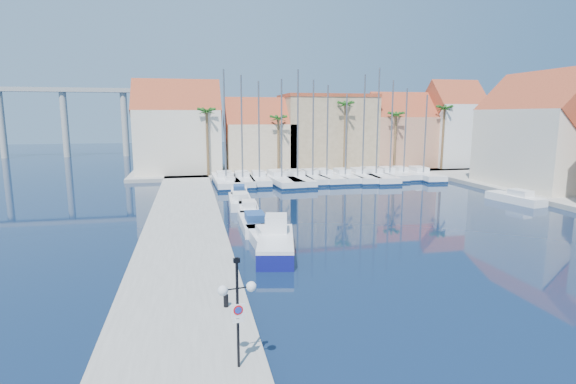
# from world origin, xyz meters

# --- Properties ---
(ground) EXTENTS (260.00, 260.00, 0.00)m
(ground) POSITION_xyz_m (0.00, 0.00, 0.00)
(ground) COLOR black
(ground) RESTS_ON ground
(quay_west) EXTENTS (6.00, 77.00, 0.50)m
(quay_west) POSITION_xyz_m (-9.00, 13.50, 0.25)
(quay_west) COLOR gray
(quay_west) RESTS_ON ground
(shore_north) EXTENTS (54.00, 16.00, 0.50)m
(shore_north) POSITION_xyz_m (10.00, 48.00, 0.25)
(shore_north) COLOR gray
(shore_north) RESTS_ON ground
(lamp_post) EXTENTS (1.29, 0.49, 3.83)m
(lamp_post) POSITION_xyz_m (-7.00, -7.32, 3.01)
(lamp_post) COLOR black
(lamp_post) RESTS_ON quay_west
(bollard) EXTENTS (0.22, 0.22, 0.56)m
(bollard) POSITION_xyz_m (-7.04, -2.40, 0.78)
(bollard) COLOR black
(bollard) RESTS_ON quay_west
(fishing_boat) EXTENTS (3.47, 6.88, 2.30)m
(fishing_boat) POSITION_xyz_m (-3.16, 6.24, 0.76)
(fishing_boat) COLOR navy
(fishing_boat) RESTS_ON ground
(motorboat_west_0) EXTENTS (2.21, 6.15, 1.40)m
(motorboat_west_0) POSITION_xyz_m (-3.44, 8.16, 0.51)
(motorboat_west_0) COLOR white
(motorboat_west_0) RESTS_ON ground
(motorboat_west_1) EXTENTS (2.15, 6.37, 1.40)m
(motorboat_west_1) POSITION_xyz_m (-3.64, 12.95, 0.51)
(motorboat_west_1) COLOR white
(motorboat_west_1) RESTS_ON ground
(motorboat_west_2) EXTENTS (2.10, 5.34, 1.40)m
(motorboat_west_2) POSITION_xyz_m (-3.43, 17.90, 0.51)
(motorboat_west_2) COLOR white
(motorboat_west_2) RESTS_ON ground
(motorboat_west_3) EXTENTS (2.40, 6.58, 1.40)m
(motorboat_west_3) POSITION_xyz_m (-3.72, 22.23, 0.51)
(motorboat_west_3) COLOR white
(motorboat_west_3) RESTS_ON ground
(motorboat_west_4) EXTENTS (2.22, 5.51, 1.40)m
(motorboat_west_4) POSITION_xyz_m (-3.32, 27.00, 0.51)
(motorboat_west_4) COLOR white
(motorboat_west_4) RESTS_ON ground
(motorboat_west_5) EXTENTS (1.76, 5.17, 1.40)m
(motorboat_west_5) POSITION_xyz_m (-3.77, 33.87, 0.51)
(motorboat_west_5) COLOR white
(motorboat_west_5) RESTS_ON ground
(motorboat_west_6) EXTENTS (2.42, 6.30, 1.40)m
(motorboat_west_6) POSITION_xyz_m (-4.00, 37.45, 0.51)
(motorboat_west_6) COLOR white
(motorboat_west_6) RESTS_ON ground
(motorboat_east_1) EXTENTS (2.96, 6.28, 1.40)m
(motorboat_east_1) POSITION_xyz_m (24.02, 17.86, 0.51)
(motorboat_east_1) COLOR white
(motorboat_east_1) RESTS_ON ground
(sailboat_0) EXTENTS (3.18, 11.12, 14.32)m
(sailboat_0) POSITION_xyz_m (-4.09, 35.91, 0.59)
(sailboat_0) COLOR white
(sailboat_0) RESTS_ON ground
(sailboat_1) EXTENTS (2.94, 9.90, 13.72)m
(sailboat_1) POSITION_xyz_m (-1.93, 36.01, 0.60)
(sailboat_1) COLOR white
(sailboat_1) RESTS_ON ground
(sailboat_2) EXTENTS (2.77, 9.05, 13.02)m
(sailboat_2) POSITION_xyz_m (0.24, 35.92, 0.61)
(sailboat_2) COLOR white
(sailboat_2) RESTS_ON ground
(sailboat_3) EXTENTS (4.17, 12.25, 13.29)m
(sailboat_3) POSITION_xyz_m (3.00, 35.71, 0.57)
(sailboat_3) COLOR white
(sailboat_3) RESTS_ON ground
(sailboat_4) EXTENTS (3.32, 11.28, 14.47)m
(sailboat_4) POSITION_xyz_m (5.17, 35.56, 0.59)
(sailboat_4) COLOR white
(sailboat_4) RESTS_ON ground
(sailboat_5) EXTENTS (2.78, 9.40, 13.29)m
(sailboat_5) POSITION_xyz_m (7.34, 36.11, 0.61)
(sailboat_5) COLOR white
(sailboat_5) RESTS_ON ground
(sailboat_6) EXTENTS (3.43, 9.97, 12.66)m
(sailboat_6) POSITION_xyz_m (9.27, 36.19, 0.59)
(sailboat_6) COLOR white
(sailboat_6) RESTS_ON ground
(sailboat_7) EXTENTS (2.47, 9.25, 11.56)m
(sailboat_7) POSITION_xyz_m (11.85, 35.98, 0.58)
(sailboat_7) COLOR white
(sailboat_7) RESTS_ON ground
(sailboat_8) EXTENTS (3.49, 10.37, 14.06)m
(sailboat_8) POSITION_xyz_m (14.30, 35.94, 0.60)
(sailboat_8) COLOR white
(sailboat_8) RESTS_ON ground
(sailboat_9) EXTENTS (3.37, 11.53, 14.95)m
(sailboat_9) POSITION_xyz_m (16.27, 36.05, 0.59)
(sailboat_9) COLOR white
(sailboat_9) RESTS_ON ground
(sailboat_10) EXTENTS (2.32, 8.74, 13.45)m
(sailboat_10) POSITION_xyz_m (18.60, 36.61, 0.62)
(sailboat_10) COLOR white
(sailboat_10) RESTS_ON ground
(sailboat_11) EXTENTS (2.33, 8.14, 12.43)m
(sailboat_11) POSITION_xyz_m (20.77, 36.75, 0.62)
(sailboat_11) COLOR white
(sailboat_11) RESTS_ON ground
(sailboat_12) EXTENTS (3.48, 10.39, 11.55)m
(sailboat_12) POSITION_xyz_m (23.23, 35.79, 0.57)
(sailboat_12) COLOR white
(sailboat_12) RESTS_ON ground
(building_0) EXTENTS (12.30, 9.00, 13.50)m
(building_0) POSITION_xyz_m (-10.00, 47.00, 6.52)
(building_0) COLOR beige
(building_0) RESTS_ON shore_north
(building_1) EXTENTS (10.30, 8.00, 11.00)m
(building_1) POSITION_xyz_m (2.00, 47.00, 5.30)
(building_1) COLOR tan
(building_1) RESTS_ON shore_north
(building_2) EXTENTS (14.20, 10.20, 11.50)m
(building_2) POSITION_xyz_m (13.00, 48.00, 6.26)
(building_2) COLOR #98805D
(building_2) RESTS_ON shore_north
(building_3) EXTENTS (10.30, 8.00, 12.00)m
(building_3) POSITION_xyz_m (25.00, 47.00, 5.86)
(building_3) COLOR tan
(building_3) RESTS_ON shore_north
(building_4) EXTENTS (8.30, 8.00, 14.00)m
(building_4) POSITION_xyz_m (34.00, 46.00, 6.97)
(building_4) COLOR white
(building_4) RESTS_ON shore_north
(building_6) EXTENTS (9.00, 14.30, 13.50)m
(building_6) POSITION_xyz_m (32.00, 24.00, 6.52)
(building_6) COLOR beige
(building_6) RESTS_ON shore_east
(palm_0) EXTENTS (2.60, 2.60, 10.15)m
(palm_0) POSITION_xyz_m (-6.00, 42.00, 9.08)
(palm_0) COLOR brown
(palm_0) RESTS_ON shore_north
(palm_1) EXTENTS (2.60, 2.60, 9.15)m
(palm_1) POSITION_xyz_m (4.00, 42.00, 8.14)
(palm_1) COLOR brown
(palm_1) RESTS_ON shore_north
(palm_2) EXTENTS (2.60, 2.60, 11.15)m
(palm_2) POSITION_xyz_m (14.00, 42.00, 10.02)
(palm_2) COLOR brown
(palm_2) RESTS_ON shore_north
(palm_3) EXTENTS (2.60, 2.60, 9.65)m
(palm_3) POSITION_xyz_m (22.00, 42.00, 8.61)
(palm_3) COLOR brown
(palm_3) RESTS_ON shore_north
(palm_4) EXTENTS (2.60, 2.60, 10.65)m
(palm_4) POSITION_xyz_m (30.00, 42.00, 9.55)
(palm_4) COLOR brown
(palm_4) RESTS_ON shore_north
(viaduct) EXTENTS (48.00, 2.20, 14.45)m
(viaduct) POSITION_xyz_m (-39.07, 82.00, 10.25)
(viaduct) COLOR #9E9E99
(viaduct) RESTS_ON ground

